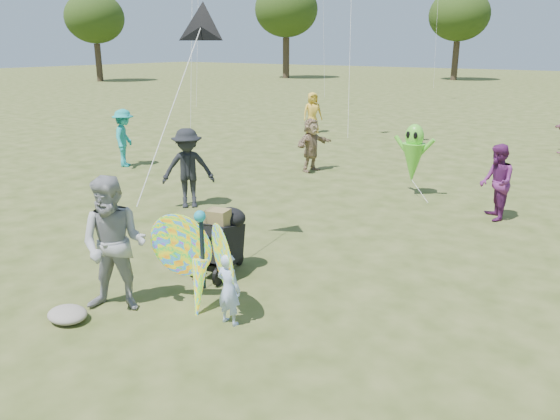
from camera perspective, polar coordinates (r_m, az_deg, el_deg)
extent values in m
plane|color=#51592B|center=(7.57, -5.40, -11.00)|extent=(160.00, 160.00, 0.00)
imported|color=#ADC3F4|center=(7.18, -5.37, -8.23)|extent=(0.36, 0.24, 0.98)
imported|color=#939498|center=(7.69, -16.94, -3.50)|extent=(1.16, 1.08, 1.89)
ellipsoid|color=gray|center=(7.91, -21.33, -10.13)|extent=(0.57, 0.47, 0.18)
imported|color=black|center=(12.32, -9.59, 4.31)|extent=(1.29, 1.28, 1.78)
imported|color=#93775A|center=(15.79, 3.29, 6.81)|extent=(0.63, 1.47, 1.53)
imported|color=#662262|center=(12.15, 21.68, 2.70)|extent=(0.90, 0.97, 1.59)
imported|color=gold|center=(22.87, 3.41, 10.12)|extent=(0.92, 0.96, 1.66)
imported|color=teal|center=(17.04, -15.95, 7.25)|extent=(1.17, 1.26, 1.71)
cube|color=black|center=(8.67, -6.21, -3.31)|extent=(0.64, 0.94, 0.71)
cube|color=black|center=(8.79, -6.14, -5.33)|extent=(0.55, 0.76, 0.10)
ellipsoid|color=black|center=(8.74, -5.20, -0.82)|extent=(0.51, 0.45, 0.33)
cylinder|color=black|center=(8.73, -8.84, -6.09)|extent=(0.11, 0.30, 0.30)
cylinder|color=black|center=(8.43, -6.46, -6.86)|extent=(0.11, 0.30, 0.30)
cylinder|color=black|center=(9.15, -4.27, -5.11)|extent=(0.10, 0.23, 0.22)
cylinder|color=black|center=(8.20, -8.51, -1.42)|extent=(0.44, 0.13, 0.03)
cube|color=olive|center=(8.50, -6.52, -0.81)|extent=(0.39, 0.35, 0.26)
ellipsoid|color=#FE3528|center=(7.76, -10.28, -3.68)|extent=(0.98, 0.71, 1.24)
ellipsoid|color=#FE3528|center=(7.27, -6.02, -4.94)|extent=(0.98, 0.71, 1.24)
cylinder|color=black|center=(7.54, -8.10, -4.60)|extent=(0.06, 0.06, 1.00)
cone|color=#FE3528|center=(7.59, -8.55, -8.50)|extent=(0.36, 0.49, 0.93)
sphere|color=teal|center=(7.34, -8.38, -0.65)|extent=(0.16, 0.16, 0.16)
cone|color=black|center=(9.14, -8.25, 18.41)|extent=(0.89, 0.62, 0.81)
cylinder|color=silver|center=(8.09, -11.22, 10.42)|extent=(0.85, 2.25, 2.28)
cone|color=#5DD131|center=(13.51, 13.68, 4.78)|extent=(0.56, 0.56, 0.95)
ellipsoid|color=#5DD131|center=(13.40, 13.88, 7.50)|extent=(0.44, 0.39, 0.57)
ellipsoid|color=black|center=(13.26, 13.24, 7.67)|extent=(0.10, 0.05, 0.17)
ellipsoid|color=black|center=(13.19, 13.97, 7.57)|extent=(0.10, 0.05, 0.17)
cylinder|color=#5DD131|center=(13.55, 12.62, 6.61)|extent=(0.43, 0.10, 0.49)
cylinder|color=#5DD131|center=(13.33, 15.00, 6.28)|extent=(0.43, 0.10, 0.49)
cylinder|color=silver|center=(13.36, 14.38, 1.95)|extent=(0.61, 0.41, 0.41)
cylinder|color=#3A2D21|center=(60.74, 0.64, 15.60)|extent=(0.70, 0.70, 4.20)
ellipsoid|color=#2B4214|center=(60.82, 0.65, 20.22)|extent=(6.60, 6.60, 5.61)
cylinder|color=#3A2D21|center=(59.96, 17.83, 14.61)|extent=(0.63, 0.63, 3.78)
ellipsoid|color=#2B4214|center=(60.00, 18.23, 18.80)|extent=(5.94, 5.94, 5.05)
cylinder|color=#3A2D21|center=(58.17, -18.41, 14.40)|extent=(0.59, 0.59, 3.57)
ellipsoid|color=#2B4214|center=(58.19, -18.81, 18.49)|extent=(5.61, 5.61, 4.77)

